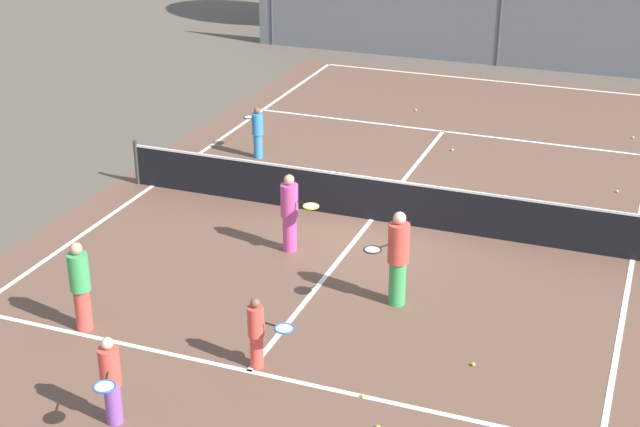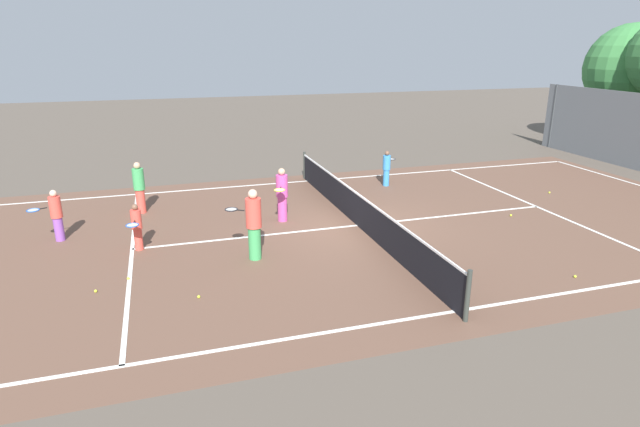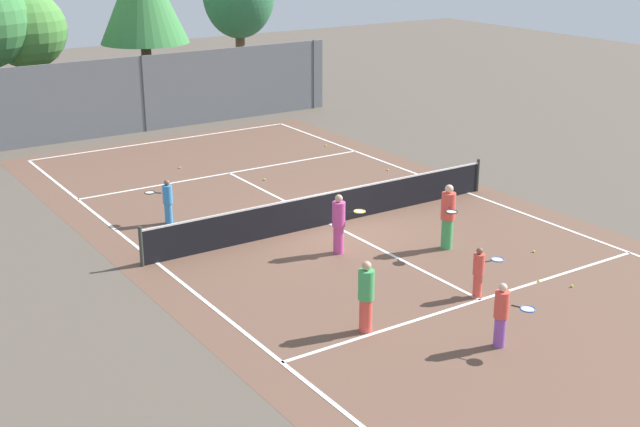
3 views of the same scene
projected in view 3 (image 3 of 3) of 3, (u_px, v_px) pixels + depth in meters
The scene contains 20 objects.
ground_plane at pixel (330, 224), 25.35m from camera, with size 80.00×80.00×0.00m, color brown.
court_surface at pixel (330, 224), 25.35m from camera, with size 13.00×25.00×0.01m.
tennis_net at pixel (330, 208), 25.18m from camera, with size 11.90×0.10×1.10m.
perimeter_fence at pixel (144, 94), 35.87m from camera, with size 18.00×0.12×3.20m.
tree_0 at pixel (27, 30), 36.22m from camera, with size 3.30×3.30×5.76m.
player_0 at pixel (167, 201), 25.19m from camera, with size 0.77×0.75×1.35m.
player_1 at pixel (502, 314), 17.86m from camera, with size 0.62×0.87×1.45m.
player_2 at pixel (339, 223), 22.89m from camera, with size 0.93×0.58×1.66m.
player_3 at pixel (479, 271), 20.27m from camera, with size 0.85×0.40×1.26m.
player_4 at pixel (448, 216), 23.18m from camera, with size 0.75×0.92×1.83m.
player_5 at pixel (366, 296), 18.50m from camera, with size 0.35×0.35×1.66m.
tennis_ball_0 at pixel (326, 145), 33.99m from camera, with size 0.07×0.07×0.07m, color #CCE533.
tennis_ball_1 at pixel (388, 170), 30.69m from camera, with size 0.07×0.07×0.07m, color #CCE533.
tennis_ball_2 at pixel (264, 179), 29.56m from camera, with size 0.07×0.07×0.07m, color #CCE533.
tennis_ball_3 at pixel (348, 210), 26.48m from camera, with size 0.07×0.07×0.07m, color #CCE533.
tennis_ball_4 at pixel (180, 168), 30.97m from camera, with size 0.07×0.07×0.07m, color #CCE533.
tennis_ball_5 at pixel (197, 239), 24.04m from camera, with size 0.07×0.07×0.07m, color #CCE533.
tennis_ball_6 at pixel (539, 281), 21.28m from camera, with size 0.07×0.07×0.07m, color #CCE533.
tennis_ball_7 at pixel (572, 286), 21.00m from camera, with size 0.07×0.07×0.07m, color #CCE533.
tennis_ball_8 at pixel (534, 251), 23.18m from camera, with size 0.07×0.07×0.07m, color #CCE533.
Camera 3 is at (-13.37, -19.75, 8.58)m, focal length 48.00 mm.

